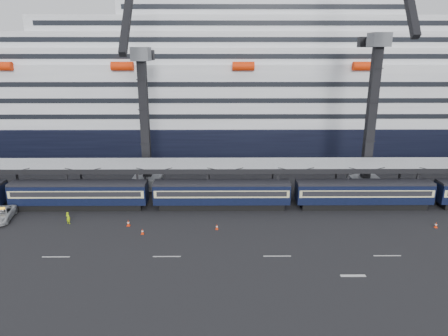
# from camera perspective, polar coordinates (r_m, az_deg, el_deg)

# --- Properties ---
(ground) EXTENTS (260.00, 260.00, 0.00)m
(ground) POSITION_cam_1_polar(r_m,az_deg,el_deg) (48.53, 9.33, -10.04)
(ground) COLOR black
(ground) RESTS_ON ground
(lane_markings) EXTENTS (111.00, 4.27, 0.02)m
(lane_markings) POSITION_cam_1_polar(r_m,az_deg,el_deg) (46.18, 20.70, -12.38)
(lane_markings) COLOR beige
(lane_markings) RESTS_ON ground
(train) EXTENTS (133.05, 3.00, 4.05)m
(train) POSITION_cam_1_polar(r_m,az_deg,el_deg) (56.30, 3.09, -3.61)
(train) COLOR black
(train) RESTS_ON ground
(canopy) EXTENTS (130.00, 6.25, 5.53)m
(canopy) POSITION_cam_1_polar(r_m,az_deg,el_deg) (59.62, 7.37, 0.49)
(canopy) COLOR #9B9EA3
(canopy) RESTS_ON ground
(cruise_ship) EXTENTS (214.09, 28.84, 34.00)m
(cruise_ship) POSITION_cam_1_polar(r_m,az_deg,el_deg) (89.55, 4.13, 10.48)
(cruise_ship) COLOR black
(cruise_ship) RESTS_ON ground
(crane_dark_near) EXTENTS (4.50, 17.75, 35.08)m
(crane_dark_near) POSITION_cam_1_polar(r_m,az_deg,el_deg) (63.28, -11.38, 7.42)
(crane_dark_near) COLOR #4F5257
(crane_dark_near) RESTS_ON ground
(crane_dark_mid) EXTENTS (4.50, 18.24, 39.64)m
(crane_dark_mid) POSITION_cam_1_polar(r_m,az_deg,el_deg) (65.16, 20.54, 8.23)
(crane_dark_mid) COLOR #4F5257
(crane_dark_mid) RESTS_ON ground
(pickup_truck) EXTENTS (3.69, 6.13, 1.59)m
(pickup_truck) POSITION_cam_1_polar(r_m,az_deg,el_deg) (60.30, -29.23, -5.82)
(pickup_truck) COLOR #ABAEB2
(pickup_truck) RESTS_ON ground
(worker) EXTENTS (0.69, 0.58, 1.61)m
(worker) POSITION_cam_1_polar(r_m,az_deg,el_deg) (55.42, -21.38, -6.66)
(worker) COLOR #B3DF0B
(worker) RESTS_ON ground
(traffic_cone_b) EXTENTS (0.42, 0.42, 0.84)m
(traffic_cone_b) POSITION_cam_1_polar(r_m,az_deg,el_deg) (52.64, -13.51, -7.62)
(traffic_cone_b) COLOR red
(traffic_cone_b) RESTS_ON ground
(traffic_cone_c) EXTENTS (0.36, 0.36, 0.72)m
(traffic_cone_c) POSITION_cam_1_polar(r_m,az_deg,el_deg) (50.05, -11.59, -8.86)
(traffic_cone_c) COLOR red
(traffic_cone_c) RESTS_ON ground
(traffic_cone_d) EXTENTS (0.35, 0.35, 0.69)m
(traffic_cone_d) POSITION_cam_1_polar(r_m,az_deg,el_deg) (50.30, -1.03, -8.39)
(traffic_cone_d) COLOR red
(traffic_cone_d) RESTS_ON ground
(traffic_cone_e) EXTENTS (0.37, 0.37, 0.75)m
(traffic_cone_e) POSITION_cam_1_polar(r_m,az_deg,el_deg) (57.37, 28.03, -7.18)
(traffic_cone_e) COLOR red
(traffic_cone_e) RESTS_ON ground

